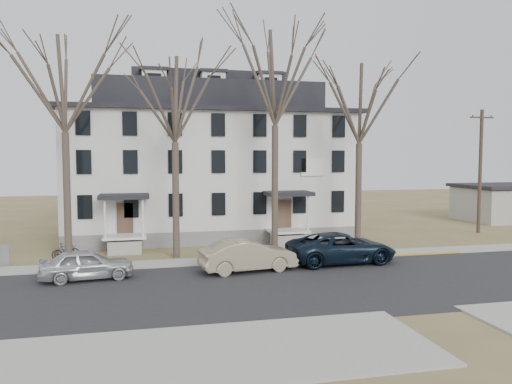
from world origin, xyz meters
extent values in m
plane|color=olive|center=(0.00, 0.00, 0.00)|extent=(120.00, 120.00, 0.00)
cube|color=#27272A|center=(0.00, 2.00, 0.00)|extent=(120.00, 10.00, 0.04)
cube|color=#A09F97|center=(0.00, 8.00, 0.00)|extent=(120.00, 2.00, 0.08)
cube|color=#A09F97|center=(-8.00, -5.00, 0.00)|extent=(20.00, 5.00, 0.08)
cube|color=gold|center=(5.00, 7.10, 0.00)|extent=(14.00, 0.25, 0.06)
cube|color=slate|center=(-2.00, 18.00, 0.50)|extent=(20.00, 10.00, 1.00)
cube|color=silver|center=(-2.00, 18.00, 5.00)|extent=(20.00, 10.00, 8.00)
cube|color=black|center=(-2.00, 18.00, 9.10)|extent=(20.80, 10.80, 0.30)
cube|color=black|center=(-2.00, 18.00, 10.25)|extent=(16.00, 7.00, 2.00)
cube|color=black|center=(-2.00, 18.00, 11.65)|extent=(11.00, 4.50, 0.80)
cube|color=white|center=(-8.00, 12.04, 1.00)|extent=(2.60, 2.00, 0.16)
cube|color=white|center=(2.50, 12.04, 1.00)|extent=(2.60, 2.00, 0.16)
cube|color=white|center=(4.50, 12.92, 5.20)|extent=(1.60, 0.08, 1.20)
cube|color=#A09F97|center=(26.00, 20.00, 1.50)|extent=(8.00, 6.00, 3.00)
cube|color=black|center=(26.00, 20.00, 3.20)|extent=(8.50, 6.50, 0.30)
cylinder|color=#473B31|center=(-11.00, 9.80, 3.64)|extent=(0.40, 0.40, 7.28)
cylinder|color=#473B31|center=(-5.00, 9.80, 3.38)|extent=(0.40, 0.40, 6.76)
cylinder|color=#473B31|center=(1.00, 9.80, 3.90)|extent=(0.40, 0.40, 7.80)
cylinder|color=#473B31|center=(6.50, 9.80, 3.38)|extent=(0.40, 0.40, 6.76)
cylinder|color=#3D3023|center=(18.50, 14.00, 4.75)|extent=(0.28, 0.28, 9.50)
cube|color=#3D3023|center=(18.50, 14.00, 8.90)|extent=(2.00, 0.12, 0.12)
imported|color=#BBBBBB|center=(-9.56, 5.30, 0.74)|extent=(4.56, 2.32, 1.49)
imported|color=gray|center=(-1.65, 5.27, 0.82)|extent=(5.17, 2.40, 1.64)
imported|color=black|center=(3.85, 6.10, 0.84)|extent=(6.17, 3.04, 1.68)
imported|color=black|center=(-11.15, 10.32, 0.42)|extent=(1.68, 1.08, 0.84)
imported|color=black|center=(-11.26, 10.58, 0.46)|extent=(1.60, 0.82, 0.93)
camera|label=1|loc=(-6.91, -19.54, 5.99)|focal=35.00mm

